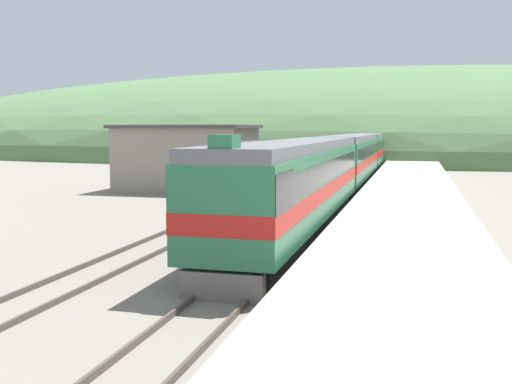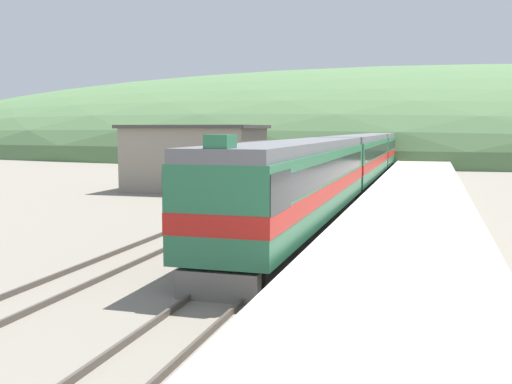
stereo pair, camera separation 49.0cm
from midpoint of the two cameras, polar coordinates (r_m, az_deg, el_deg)
track_main at (r=64.75m, az=10.48°, el=2.13°), size 1.52×180.00×0.16m
track_siding at (r=65.28m, az=6.36°, el=2.22°), size 1.52×180.00×0.16m
platform at (r=44.59m, az=14.21°, el=0.81°), size 5.35×140.00×0.99m
distant_hills at (r=115.51m, az=12.45°, el=3.75°), size 222.73×100.23×30.31m
station_shed at (r=43.26m, az=-6.87°, el=3.28°), size 9.43×6.85×4.68m
express_train_lead_car at (r=24.59m, az=3.20°, el=0.73°), size 2.91×20.23×4.29m
carriage_second at (r=45.60m, az=8.65°, el=3.12°), size 2.90×20.14×3.93m
carriage_third at (r=66.51m, az=10.64°, el=4.00°), size 2.90×20.14×3.93m
carriage_fourth at (r=87.47m, az=11.67°, el=4.46°), size 2.90×20.14×3.93m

